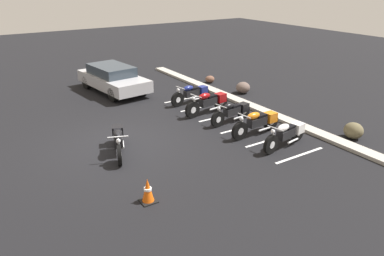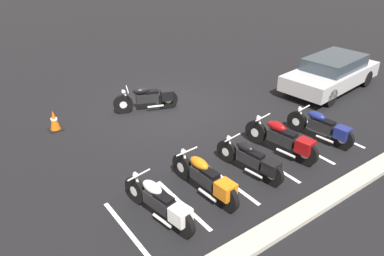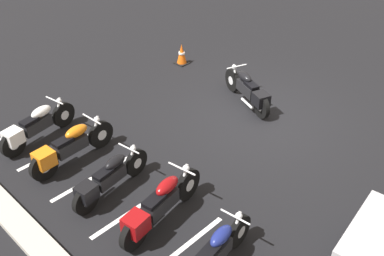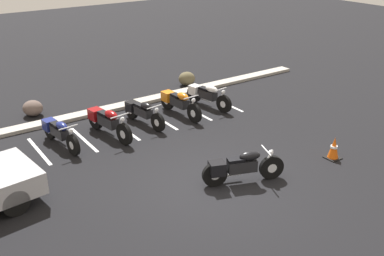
{
  "view_description": "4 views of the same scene",
  "coord_description": "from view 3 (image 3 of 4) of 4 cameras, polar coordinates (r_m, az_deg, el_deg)",
  "views": [
    {
      "loc": [
        11.05,
        -4.16,
        5.3
      ],
      "look_at": [
        1.18,
        2.19,
        0.52
      ],
      "focal_mm": 35.0,
      "sensor_mm": 36.0,
      "label": 1
    },
    {
      "loc": [
        6.25,
        10.03,
        5.55
      ],
      "look_at": [
        0.64,
        2.32,
        0.42
      ],
      "focal_mm": 35.0,
      "sensor_mm": 36.0,
      "label": 2
    },
    {
      "loc": [
        -5.66,
        8.31,
        6.53
      ],
      "look_at": [
        -0.04,
        2.57,
        0.92
      ],
      "focal_mm": 42.0,
      "sensor_mm": 36.0,
      "label": 3
    },
    {
      "loc": [
        -6.15,
        -7.79,
        5.97
      ],
      "look_at": [
        0.81,
        2.22,
        0.59
      ],
      "focal_mm": 42.0,
      "sensor_mm": 36.0,
      "label": 4
    }
  ],
  "objects": [
    {
      "name": "ground",
      "position": [
        11.99,
        8.52,
        1.49
      ],
      "size": [
        60.0,
        60.0,
        0.0
      ],
      "primitive_type": "plane",
      "color": "black"
    },
    {
      "name": "motorcycle_black_featured",
      "position": [
        12.2,
        7.21,
        4.78
      ],
      "size": [
        2.09,
        0.99,
        0.86
      ],
      "rotation": [
        0.0,
        0.0,
        -0.36
      ],
      "color": "black",
      "rests_on": "ground"
    },
    {
      "name": "parked_bike_0",
      "position": [
        7.85,
        2.55,
        -15.96
      ],
      "size": [
        0.65,
        2.13,
        0.84
      ],
      "rotation": [
        0.0,
        0.0,
        -1.45
      ],
      "color": "black",
      "rests_on": "ground"
    },
    {
      "name": "parked_bike_1",
      "position": [
        8.62,
        -4.28,
        -9.8
      ],
      "size": [
        0.74,
        2.3,
        0.91
      ],
      "rotation": [
        0.0,
        0.0,
        -1.42
      ],
      "color": "black",
      "rests_on": "ground"
    },
    {
      "name": "parked_bike_2",
      "position": [
        9.39,
        -10.65,
        -6.32
      ],
      "size": [
        0.65,
        2.07,
        0.82
      ],
      "rotation": [
        0.0,
        0.0,
        -1.43
      ],
      "color": "black",
      "rests_on": "ground"
    },
    {
      "name": "parked_bike_3",
      "position": [
        10.36,
        -15.42,
        -2.36
      ],
      "size": [
        0.63,
        2.24,
        0.88
      ],
      "rotation": [
        0.0,
        0.0,
        -1.51
      ],
      "color": "black",
      "rests_on": "ground"
    },
    {
      "name": "parked_bike_4",
      "position": [
        11.31,
        -19.36,
        0.2
      ],
      "size": [
        0.72,
        2.15,
        0.85
      ],
      "rotation": [
        0.0,
        0.0,
        -1.41
      ],
      "color": "black",
      "rests_on": "ground"
    },
    {
      "name": "concrete_curb",
      "position": [
        8.82,
        -18.22,
        -14.67
      ],
      "size": [
        18.0,
        0.5,
        0.12
      ],
      "primitive_type": "cube",
      "color": "#A8A399",
      "rests_on": "ground"
    },
    {
      "name": "traffic_cone",
      "position": [
        14.4,
        -1.32,
        9.32
      ],
      "size": [
        0.4,
        0.4,
        0.66
      ],
      "color": "black",
      "rests_on": "ground"
    },
    {
      "name": "stall_line_1",
      "position": [
        8.53,
        -1.21,
        -15.06
      ],
      "size": [
        0.1,
        2.1,
        0.0
      ],
      "primitive_type": "cube",
      "color": "white",
      "rests_on": "ground"
    },
    {
      "name": "stall_line_2",
      "position": [
        9.26,
        -7.41,
        -10.28
      ],
      "size": [
        0.1,
        2.1,
        0.0
      ],
      "primitive_type": "cube",
      "color": "white",
      "rests_on": "ground"
    },
    {
      "name": "stall_line_3",
      "position": [
        10.14,
        -12.47,
        -6.18
      ],
      "size": [
        0.1,
        2.1,
        0.0
      ],
      "primitive_type": "cube",
      "color": "white",
      "rests_on": "ground"
    },
    {
      "name": "stall_line_4",
      "position": [
        11.12,
        -16.62,
        -2.73
      ],
      "size": [
        0.1,
        2.1,
        0.0
      ],
      "primitive_type": "cube",
      "color": "white",
      "rests_on": "ground"
    },
    {
      "name": "stall_line_5",
      "position": [
        12.19,
        -20.05,
        0.16
      ],
      "size": [
        0.1,
        2.1,
        0.0
      ],
      "primitive_type": "cube",
      "color": "white",
      "rests_on": "ground"
    }
  ]
}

